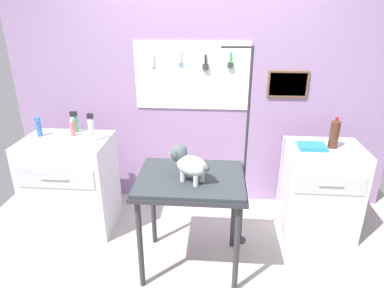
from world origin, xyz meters
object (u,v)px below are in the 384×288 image
object	(u,v)px
cabinet_right	(319,190)
spray_bottle_short	(75,123)
dog	(188,163)
soda_bottle	(334,134)
grooming_table	(191,187)
grooming_arm	(244,160)
counter_left	(71,184)

from	to	relation	value
cabinet_right	spray_bottle_short	world-z (taller)	spray_bottle_short
dog	soda_bottle	xyz separation A→B (m)	(1.25, 0.63, 0.03)
soda_bottle	dog	bearing A→B (deg)	-153.12
grooming_table	cabinet_right	world-z (taller)	cabinet_right
grooming_arm	dog	world-z (taller)	grooming_arm
grooming_arm	counter_left	world-z (taller)	grooming_arm
cabinet_right	soda_bottle	bearing A→B (deg)	-11.82
grooming_table	spray_bottle_short	xyz separation A→B (m)	(-1.19, 0.69, 0.26)
grooming_table	soda_bottle	size ratio (longest dim) A/B	2.97
grooming_arm	dog	xyz separation A→B (m)	(-0.45, -0.40, 0.15)
counter_left	soda_bottle	bearing A→B (deg)	2.12
grooming_table	grooming_arm	bearing A→B (deg)	38.59
grooming_arm	soda_bottle	size ratio (longest dim) A/B	6.25
grooming_table	dog	world-z (taller)	dog
counter_left	cabinet_right	world-z (taller)	counter_left
grooming_arm	spray_bottle_short	distance (m)	1.67
counter_left	grooming_table	bearing A→B (deg)	-22.01
dog	counter_left	distance (m)	1.42
grooming_arm	cabinet_right	distance (m)	0.89
dog	counter_left	world-z (taller)	dog
dog	cabinet_right	size ratio (longest dim) A/B	0.39
grooming_table	counter_left	xyz separation A→B (m)	(-1.21, 0.49, -0.29)
grooming_arm	cabinet_right	size ratio (longest dim) A/B	2.02
counter_left	soda_bottle	xyz separation A→B (m)	(2.45, 0.09, 0.56)
dog	spray_bottle_short	bearing A→B (deg)	147.56
dog	cabinet_right	bearing A→B (deg)	28.14
grooming_table	dog	xyz separation A→B (m)	(-0.01, -0.05, 0.24)
counter_left	cabinet_right	bearing A→B (deg)	2.40
grooming_arm	dog	bearing A→B (deg)	-138.35
grooming_arm	cabinet_right	world-z (taller)	grooming_arm
cabinet_right	grooming_table	bearing A→B (deg)	-153.57
grooming_table	soda_bottle	distance (m)	1.39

